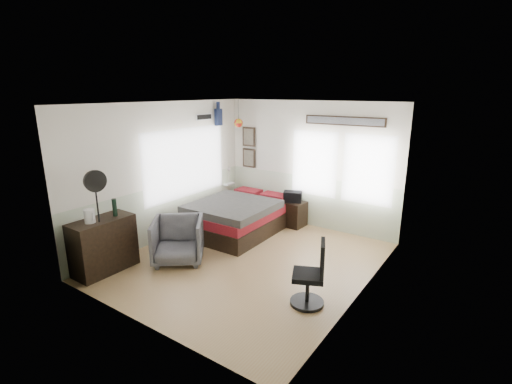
# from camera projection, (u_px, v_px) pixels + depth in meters

# --- Properties ---
(ground_plane) EXTENTS (4.00, 4.50, 0.01)m
(ground_plane) POSITION_uv_depth(u_px,v_px,m) (248.00, 261.00, 6.53)
(ground_plane) COLOR #A97E50
(room_shell) EXTENTS (4.02, 4.52, 2.71)m
(room_shell) POSITION_uv_depth(u_px,v_px,m) (250.00, 169.00, 6.29)
(room_shell) COLOR white
(room_shell) RESTS_ON ground_plane
(wall_decor) EXTENTS (3.55, 1.32, 1.44)m
(wall_decor) POSITION_uv_depth(u_px,v_px,m) (259.00, 128.00, 8.13)
(wall_decor) COLOR #35251A
(wall_decor) RESTS_ON room_shell
(bed) EXTENTS (1.57, 2.14, 0.68)m
(bed) POSITION_uv_depth(u_px,v_px,m) (239.00, 216.00, 7.81)
(bed) COLOR black
(bed) RESTS_ON ground_plane
(dresser) EXTENTS (0.48, 1.00, 0.90)m
(dresser) POSITION_uv_depth(u_px,v_px,m) (104.00, 245.00, 6.07)
(dresser) COLOR black
(dresser) RESTS_ON ground_plane
(armchair) EXTENTS (1.18, 1.19, 0.78)m
(armchair) POSITION_uv_depth(u_px,v_px,m) (178.00, 240.00, 6.42)
(armchair) COLOR #58595B
(armchair) RESTS_ON ground_plane
(nightstand) EXTENTS (0.57, 0.47, 0.55)m
(nightstand) POSITION_uv_depth(u_px,v_px,m) (292.00, 213.00, 8.17)
(nightstand) COLOR black
(nightstand) RESTS_ON ground_plane
(task_chair) EXTENTS (0.56, 0.56, 0.95)m
(task_chair) POSITION_uv_depth(u_px,v_px,m) (312.00, 279.00, 5.10)
(task_chair) COLOR black
(task_chair) RESTS_ON ground_plane
(kettle) EXTENTS (0.19, 0.16, 0.22)m
(kettle) POSITION_uv_depth(u_px,v_px,m) (90.00, 216.00, 5.77)
(kettle) COLOR silver
(kettle) RESTS_ON dresser
(bottle) EXTENTS (0.07, 0.07, 0.29)m
(bottle) POSITION_uv_depth(u_px,v_px,m) (115.00, 207.00, 6.07)
(bottle) COLOR black
(bottle) RESTS_ON dresser
(stand_fan) EXTENTS (0.14, 0.34, 0.84)m
(stand_fan) POSITION_uv_depth(u_px,v_px,m) (95.00, 182.00, 5.65)
(stand_fan) COLOR black
(stand_fan) RESTS_ON dresser
(black_bag) EXTENTS (0.46, 0.39, 0.23)m
(black_bag) POSITION_uv_depth(u_px,v_px,m) (293.00, 197.00, 8.07)
(black_bag) COLOR black
(black_bag) RESTS_ON nightstand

